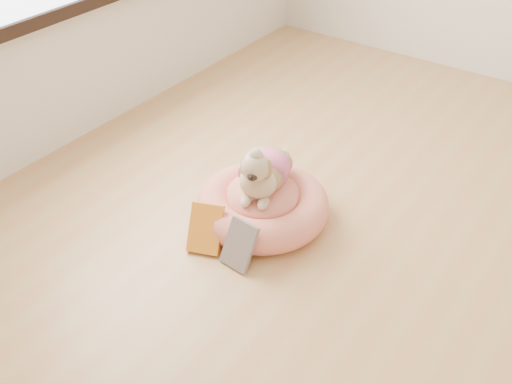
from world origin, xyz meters
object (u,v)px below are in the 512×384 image
Objects in this scene: pet_bed at (263,205)px; dog at (262,163)px; book_yellow at (205,229)px; book_white at (239,245)px.

pet_bed is 0.21m from dog.
book_yellow is at bearing -107.36° from pet_bed.
book_white is at bearing -73.48° from pet_bed.
book_white reaches higher than pet_bed.
book_white reaches higher than book_yellow.
dog reaches higher than pet_bed.
book_white is (0.09, -0.29, -0.19)m from dog.
pet_bed is 2.83× the size of book_yellow.
book_white is at bearing -21.40° from book_yellow.
pet_bed is at bearing -67.33° from dog.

